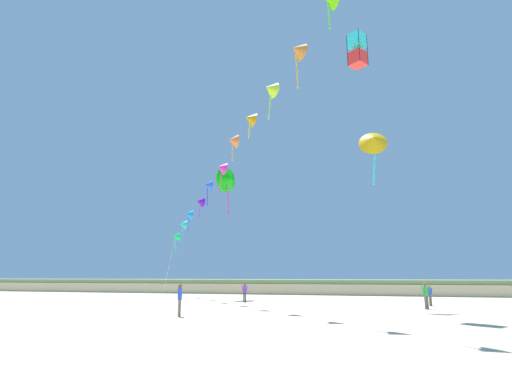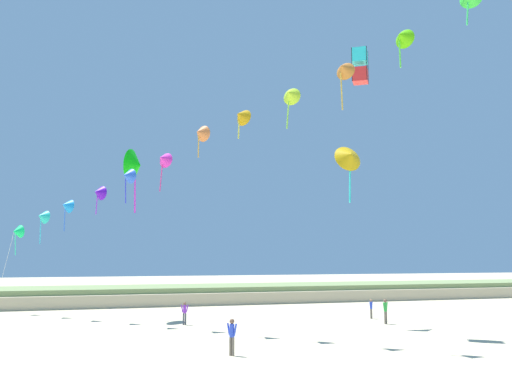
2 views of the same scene
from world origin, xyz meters
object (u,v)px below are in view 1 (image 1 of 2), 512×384
Objects in this scene: person_mid_center at (426,294)px; person_far_left at (180,297)px; person_near_left at (245,291)px; large_kite_low_lead at (373,141)px; large_kite_high_solo at (228,179)px; person_near_right at (430,294)px; large_kite_mid_trail at (357,50)px.

person_mid_center is 1.00× the size of person_far_left.
person_mid_center is (13.88, -3.71, 0.09)m from person_near_left.
person_far_left reaches higher than person_mid_center.
large_kite_low_lead is (11.11, -4.05, 11.03)m from person_near_left.
person_far_left is 0.39× the size of large_kite_low_lead.
large_kite_high_solo is at bearing 148.61° from large_kite_low_lead.
large_kite_mid_trail reaches higher than person_near_right.
large_kite_high_solo is at bearing 153.79° from person_mid_center.
person_near_left is at bearing 144.67° from large_kite_mid_trail.
person_near_left is 0.69× the size of large_kite_mid_trail.
large_kite_low_lead reaches higher than person_far_left.
large_kite_high_solo is (-17.20, 8.47, 11.01)m from person_mid_center.
person_near_right is 0.64× the size of large_kite_mid_trail.
large_kite_mid_trail is (10.15, 5.33, 16.49)m from person_far_left.
person_near_right is 0.85× the size of person_mid_center.
person_far_left is at bearing -146.72° from person_mid_center.
large_kite_high_solo reaches higher than person_near_right.
person_near_right is at bearing -16.05° from large_kite_high_solo.
person_mid_center is 17.25m from large_kite_mid_trail.
large_kite_low_lead is 6.50m from large_kite_mid_trail.
large_kite_low_lead is at bearing 38.39° from person_far_left.
person_mid_center is at bearing -14.96° from person_near_left.
large_kite_high_solo reaches higher than large_kite_low_lead.
person_near_right is at bearing 78.52° from person_mid_center.
person_mid_center reaches higher than person_near_right.
person_near_left is at bearing 165.04° from person_mid_center.
person_near_right is 21.69m from large_kite_high_solo.
large_kite_high_solo is at bearing 101.47° from person_far_left.
large_kite_low_lead reaches higher than person_near_right.
person_mid_center is 0.34× the size of large_kite_high_solo.
large_kite_high_solo reaches higher than person_far_left.
person_near_left is at bearing 178.50° from person_near_right.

